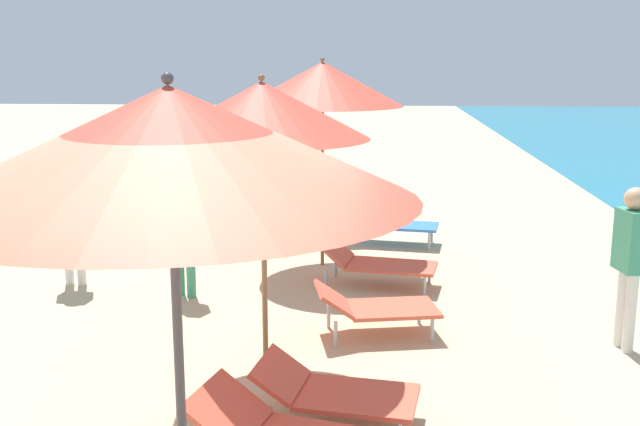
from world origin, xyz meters
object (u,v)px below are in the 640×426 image
at_px(umbrella_nearest, 170,144).
at_px(umbrella_farthest, 322,84).
at_px(umbrella_second, 262,111).
at_px(lounger_second_shoreside, 375,306).
at_px(person_walking_far, 631,253).
at_px(lounger_farthest_inland, 374,261).
at_px(person_walking_near, 183,219).
at_px(lounger_farthest_shoreside, 385,222).
at_px(person_walking_mid, 70,200).
at_px(lounger_second_inland, 334,391).

height_order(umbrella_nearest, umbrella_farthest, umbrella_farthest).
distance_m(umbrella_second, lounger_second_shoreside, 2.49).
distance_m(lounger_second_shoreside, person_walking_far, 2.56).
xyz_separation_m(lounger_farthest_inland, person_walking_near, (-2.27, -0.57, 0.64)).
distance_m(umbrella_farthest, lounger_farthest_shoreside, 2.63).
relative_size(lounger_farthest_inland, person_walking_mid, 0.88).
bearing_deg(lounger_second_inland, lounger_second_shoreside, 89.58).
bearing_deg(lounger_second_inland, umbrella_nearest, -99.83).
bearing_deg(person_walking_near, umbrella_second, -124.00).
bearing_deg(lounger_second_shoreside, lounger_farthest_shoreside, 76.77).
relative_size(umbrella_nearest, lounger_second_shoreside, 2.07).
bearing_deg(person_walking_far, lounger_second_shoreside, 165.71).
relative_size(umbrella_second, umbrella_farthest, 0.95).
bearing_deg(person_walking_mid, lounger_farthest_shoreside, -51.43).
bearing_deg(lounger_second_shoreside, umbrella_farthest, 94.49).
height_order(lounger_farthest_shoreside, lounger_farthest_inland, lounger_farthest_shoreside).
bearing_deg(person_walking_mid, person_walking_far, -97.78).
bearing_deg(lounger_second_inland, person_walking_near, 131.52).
height_order(lounger_second_inland, person_walking_far, person_walking_far).
relative_size(person_walking_near, person_walking_far, 0.98).
bearing_deg(lounger_farthest_inland, umbrella_second, -100.36).
relative_size(umbrella_farthest, lounger_farthest_shoreside, 1.76).
bearing_deg(umbrella_farthest, lounger_farthest_inland, -51.97).
distance_m(lounger_second_inland, lounger_farthest_shoreside, 5.83).
relative_size(umbrella_nearest, umbrella_farthest, 0.98).
relative_size(umbrella_second, lounger_second_shoreside, 2.00).
bearing_deg(person_walking_near, lounger_farthest_shoreside, -16.87).
height_order(lounger_second_inland, person_walking_near, person_walking_near).
xyz_separation_m(umbrella_farthest, person_walking_mid, (-3.06, -1.13, -1.39)).
bearing_deg(person_walking_mid, person_walking_near, -96.04).
distance_m(umbrella_nearest, person_walking_mid, 6.24).
relative_size(lounger_farthest_inland, person_walking_far, 0.96).
xyz_separation_m(umbrella_second, lounger_farthest_inland, (0.99, 2.65, -2.07)).
xyz_separation_m(lounger_second_shoreside, umbrella_farthest, (-0.73, 2.62, 2.17)).
height_order(lounger_farthest_shoreside, person_walking_far, person_walking_far).
xyz_separation_m(lounger_second_inland, person_walking_far, (2.78, 1.74, 0.71)).
xyz_separation_m(lounger_farthest_shoreside, person_walking_far, (2.31, -4.07, 0.64)).
relative_size(lounger_second_inland, lounger_farthest_shoreside, 0.84).
relative_size(umbrella_nearest, person_walking_far, 1.71).
bearing_deg(umbrella_second, person_walking_far, 12.33).
bearing_deg(umbrella_farthest, lounger_second_shoreside, -74.41).
relative_size(umbrella_farthest, lounger_farthest_inland, 1.82).
height_order(umbrella_nearest, lounger_farthest_shoreside, umbrella_nearest).
height_order(lounger_second_shoreside, person_walking_far, person_walking_far).
height_order(umbrella_second, lounger_second_shoreside, umbrella_second).
relative_size(lounger_second_shoreside, person_walking_far, 0.83).
distance_m(umbrella_farthest, person_walking_mid, 3.55).
bearing_deg(lounger_farthest_shoreside, umbrella_farthest, -116.20).
bearing_deg(person_walking_near, lounger_farthest_inland, -51.40).
xyz_separation_m(umbrella_second, person_walking_far, (3.46, 0.76, -1.40)).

